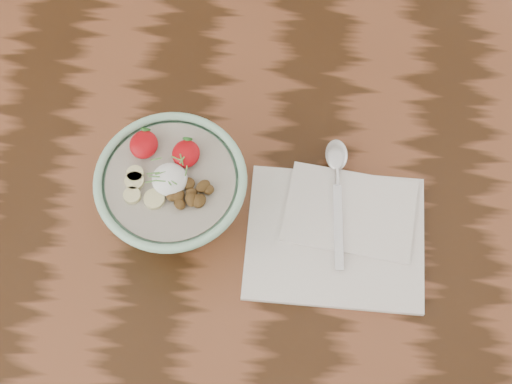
# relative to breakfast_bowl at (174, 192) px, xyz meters

# --- Properties ---
(table) EXTENTS (1.60, 0.90, 0.75)m
(table) POSITION_rel_breakfast_bowl_xyz_m (-0.02, 0.00, -0.16)
(table) COLOR #321C0C
(table) RESTS_ON ground
(breakfast_bowl) EXTENTS (0.20, 0.20, 0.13)m
(breakfast_bowl) POSITION_rel_breakfast_bowl_xyz_m (0.00, 0.00, 0.00)
(breakfast_bowl) COLOR #9BD1AD
(breakfast_bowl) RESTS_ON table
(napkin) EXTENTS (0.25, 0.21, 0.02)m
(napkin) POSITION_rel_breakfast_bowl_xyz_m (0.23, -0.02, -0.06)
(napkin) COLOR white
(napkin) RESTS_ON table
(spoon) EXTENTS (0.04, 0.20, 0.01)m
(spoon) POSITION_rel_breakfast_bowl_xyz_m (0.22, 0.07, -0.05)
(spoon) COLOR silver
(spoon) RESTS_ON napkin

